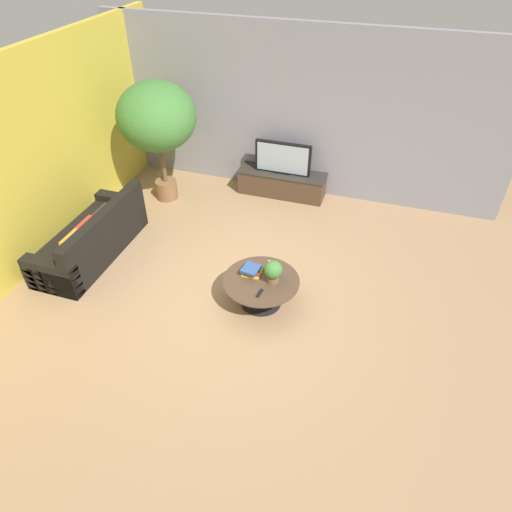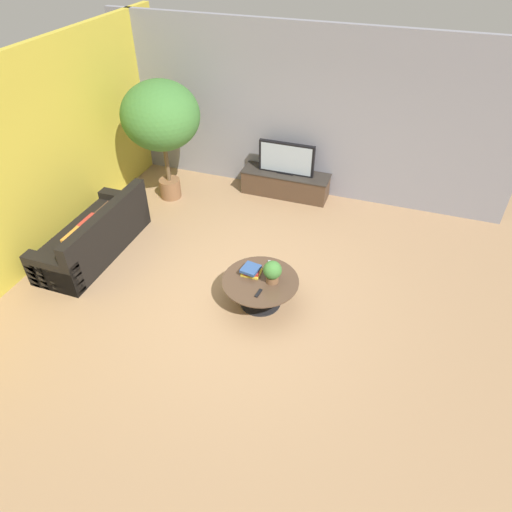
# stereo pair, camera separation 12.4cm
# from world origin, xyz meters

# --- Properties ---
(ground_plane) EXTENTS (24.00, 24.00, 0.00)m
(ground_plane) POSITION_xyz_m (0.00, 0.00, 0.00)
(ground_plane) COLOR #9E7A56
(back_wall_stone) EXTENTS (7.40, 0.12, 3.00)m
(back_wall_stone) POSITION_xyz_m (0.00, 3.26, 1.50)
(back_wall_stone) COLOR gray
(back_wall_stone) RESTS_ON ground
(side_wall_left) EXTENTS (0.12, 7.40, 3.00)m
(side_wall_left) POSITION_xyz_m (-3.26, 0.20, 1.50)
(side_wall_left) COLOR gold
(side_wall_left) RESTS_ON ground
(media_console) EXTENTS (1.66, 0.50, 0.46)m
(media_console) POSITION_xyz_m (-0.16, 2.94, 0.24)
(media_console) COLOR #473323
(media_console) RESTS_ON ground
(television) EXTENTS (1.04, 0.13, 0.60)m
(television) POSITION_xyz_m (-0.16, 2.94, 0.75)
(television) COLOR black
(television) RESTS_ON media_console
(coffee_table) EXTENTS (1.06, 1.06, 0.42)m
(coffee_table) POSITION_xyz_m (0.36, -0.05, 0.29)
(coffee_table) COLOR black
(coffee_table) RESTS_ON ground
(couch_by_wall) EXTENTS (0.84, 2.08, 0.84)m
(couch_by_wall) POSITION_xyz_m (-2.50, 0.20, 0.29)
(couch_by_wall) COLOR black
(couch_by_wall) RESTS_ON ground
(potted_palm_tall) EXTENTS (1.35, 1.35, 2.18)m
(potted_palm_tall) POSITION_xyz_m (-2.20, 2.14, 1.56)
(potted_palm_tall) COLOR brown
(potted_palm_tall) RESTS_ON ground
(potted_plant_tabletop) EXTENTS (0.25, 0.25, 0.33)m
(potted_plant_tabletop) POSITION_xyz_m (0.51, -0.02, 0.59)
(potted_plant_tabletop) COLOR brown
(potted_plant_tabletop) RESTS_ON coffee_table
(book_stack) EXTENTS (0.27, 0.27, 0.11)m
(book_stack) POSITION_xyz_m (0.19, 0.05, 0.47)
(book_stack) COLOR gold
(book_stack) RESTS_ON coffee_table
(remote_black) EXTENTS (0.06, 0.16, 0.02)m
(remote_black) POSITION_xyz_m (0.42, -0.31, 0.43)
(remote_black) COLOR black
(remote_black) RESTS_ON coffee_table
(remote_silver) EXTENTS (0.09, 0.16, 0.02)m
(remote_silver) POSITION_xyz_m (0.37, 0.31, 0.43)
(remote_silver) COLOR gray
(remote_silver) RESTS_ON coffee_table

